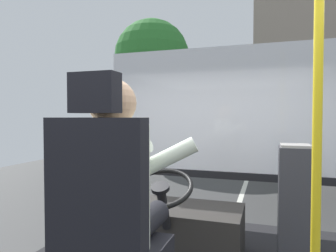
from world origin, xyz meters
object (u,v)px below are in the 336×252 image
Objects in this scene: steering_console at (176,228)px; handrail_pole at (317,127)px; parked_car_green at (334,138)px; fare_box at (295,205)px; driver_seat at (108,235)px; parked_car_red at (319,135)px; bus_driver at (117,182)px.

handrail_pole reaches higher than steering_console.
fare_box is at bearing -101.39° from parked_car_green.
driver_seat reaches higher than parked_car_red.
driver_seat is at bearing -163.16° from handrail_pole.
parked_car_red is at bearing 81.65° from handrail_pole.
driver_seat is at bearing -103.57° from parked_car_green.
parked_car_green is at bearing 78.61° from fare_box.
bus_driver is 1.02m from handrail_pole.
parked_car_red is at bearing 79.29° from driver_seat.
driver_seat is 17.64m from parked_car_green.
bus_driver reaches higher than parked_car_red.
handrail_pole is 17.18m from parked_car_green.
parked_car_green is at bearing 76.35° from bus_driver.
driver_seat is at bearing -90.00° from steering_console.
driver_seat reaches higher than fare_box.
fare_box is 0.25× the size of parked_car_red.
handrail_pole is 1.17m from fare_box.
fare_box is at bearing 51.08° from bus_driver.
handrail_pole is (0.96, 0.29, 0.53)m from driver_seat.
parked_car_red is at bearing 90.79° from parked_car_green.
driver_seat is 0.36× the size of parked_car_red.
handrail_pole is 0.58× the size of parked_car_green.
handrail_pole is 21.52m from parked_car_red.
fare_box is (0.94, 0.10, 0.26)m from steering_console.
handrail_pole is (0.96, -0.87, 0.91)m from steering_console.
parked_car_green is (3.20, 15.87, -0.52)m from fare_box.
handrail_pole is 0.58× the size of parked_car_red.
bus_driver is at bearing -168.72° from handrail_pole.
parked_car_green is at bearing 79.30° from handrail_pole.
steering_console is 0.98m from fare_box.
driver_seat is 1.24× the size of steering_console.
fare_box is (0.94, 1.16, -0.36)m from bus_driver.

